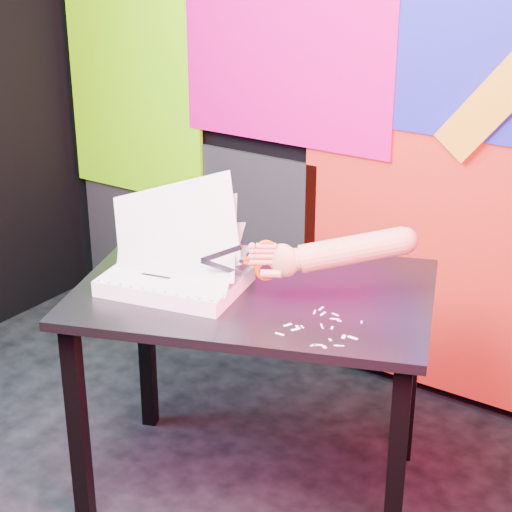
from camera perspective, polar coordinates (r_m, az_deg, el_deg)
The scene contains 7 objects.
room at distance 2.13m, azimuth -13.53°, elevation 8.39°, with size 3.01×3.01×2.71m.
backdrop at distance 3.33m, azimuth 6.54°, elevation 6.86°, with size 2.88×0.05×2.08m.
work_table at distance 2.67m, azimuth -0.12°, elevation -4.20°, with size 1.27×1.06×0.75m.
printout_stack at distance 2.63m, azimuth -5.40°, elevation -1.42°, with size 0.50×0.38×0.38m.
scissors at distance 2.49m, azimuth 0.32°, elevation -0.30°, with size 0.19×0.13×0.13m.
hand_forearm at distance 2.50m, azimuth 5.67°, elevation 0.30°, with size 0.41×0.29×0.16m.
paper_clippings at distance 2.39m, azimuth 4.33°, elevation -4.87°, with size 0.21×0.23×0.00m.
Camera 1 is at (1.54, -1.39, 1.85)m, focal length 60.00 mm.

